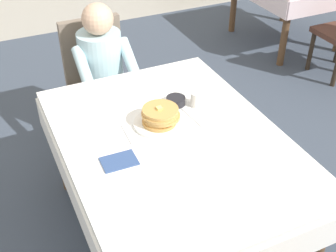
{
  "coord_description": "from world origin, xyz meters",
  "views": [
    {
      "loc": [
        -0.77,
        -1.61,
        2.1
      ],
      "look_at": [
        -0.01,
        0.04,
        0.79
      ],
      "focal_mm": 46.57,
      "sensor_mm": 36.0,
      "label": 1
    }
  ],
  "objects": [
    {
      "name": "dining_table_main",
      "position": [
        0.0,
        0.0,
        0.65
      ],
      "size": [
        1.12,
        1.52,
        0.74
      ],
      "color": "white",
      "rests_on": "ground"
    },
    {
      "name": "fork_left_of_plate",
      "position": [
        -0.2,
        0.12,
        0.74
      ],
      "size": [
        0.02,
        0.18,
        0.0
      ],
      "primitive_type": "cube",
      "rotation": [
        0.0,
        0.0,
        1.51
      ],
      "color": "silver",
      "rests_on": "dining_table_main"
    },
    {
      "name": "plate_breakfast",
      "position": [
        -0.01,
        0.14,
        0.75
      ],
      "size": [
        0.28,
        0.28,
        0.02
      ],
      "primitive_type": "cylinder",
      "color": "white",
      "rests_on": "dining_table_main"
    },
    {
      "name": "breakfast_stack",
      "position": [
        -0.01,
        0.13,
        0.8
      ],
      "size": [
        0.2,
        0.2,
        0.1
      ],
      "color": "tan",
      "rests_on": "plate_breakfast"
    },
    {
      "name": "cup_coffee",
      "position": [
        0.26,
        0.22,
        0.78
      ],
      "size": [
        0.11,
        0.08,
        0.08
      ],
      "color": "white",
      "rests_on": "dining_table_main"
    },
    {
      "name": "diner_person",
      "position": [
        -0.05,
        1.01,
        0.67
      ],
      "size": [
        0.4,
        0.43,
        1.12
      ],
      "rotation": [
        0.0,
        0.0,
        3.14
      ],
      "color": "silver",
      "rests_on": "ground"
    },
    {
      "name": "spoon_near_edge",
      "position": [
        0.03,
        -0.17,
        0.74
      ],
      "size": [
        0.15,
        0.04,
        0.0
      ],
      "primitive_type": "cube",
      "rotation": [
        0.0,
        0.0,
        -0.19
      ],
      "color": "silver",
      "rests_on": "dining_table_main"
    },
    {
      "name": "bowl_butter",
      "position": [
        0.15,
        0.28,
        0.76
      ],
      "size": [
        0.11,
        0.11,
        0.04
      ],
      "primitive_type": "cylinder",
      "color": "black",
      "rests_on": "dining_table_main"
    },
    {
      "name": "knife_right_of_plate",
      "position": [
        0.18,
        0.12,
        0.74
      ],
      "size": [
        0.03,
        0.2,
        0.0
      ],
      "primitive_type": "cube",
      "rotation": [
        0.0,
        0.0,
        1.67
      ],
      "color": "silver",
      "rests_on": "dining_table_main"
    },
    {
      "name": "ground_plane",
      "position": [
        0.0,
        0.0,
        0.0
      ],
      "size": [
        14.0,
        14.0,
        0.0
      ],
      "primitive_type": "plane",
      "color": "#3D4756"
    },
    {
      "name": "chair_diner",
      "position": [
        -0.05,
        1.17,
        0.53
      ],
      "size": [
        0.44,
        0.45,
        0.93
      ],
      "rotation": [
        0.0,
        0.0,
        3.14
      ],
      "color": "#7A6B5B",
      "rests_on": "ground"
    },
    {
      "name": "napkin_folded",
      "position": [
        -0.31,
        -0.06,
        0.74
      ],
      "size": [
        0.17,
        0.12,
        0.01
      ],
      "primitive_type": "cube",
      "rotation": [
        0.0,
        0.0,
        -0.03
      ],
      "color": "#334C7F",
      "rests_on": "dining_table_main"
    }
  ]
}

